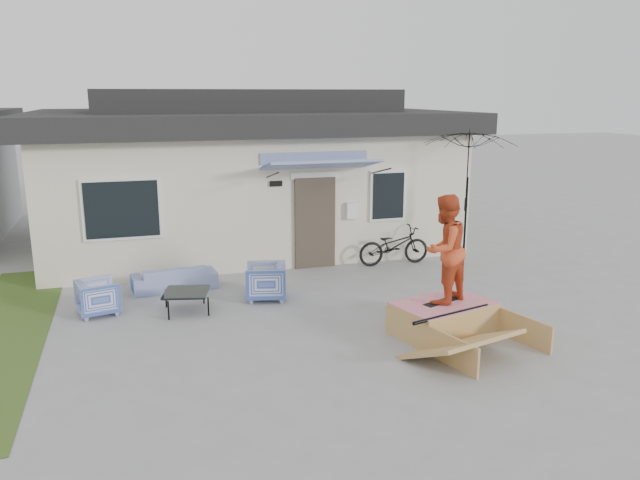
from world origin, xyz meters
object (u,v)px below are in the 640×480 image
object	(u,v)px
skater	(444,247)
skateboard	(442,301)
coffee_table	(187,301)
armchair_left	(98,295)
armchair_right	(266,280)
patio_umbrella	(467,192)
skate_ramp	(443,318)
loveseat	(174,274)
bicycle	(394,242)

from	to	relation	value
skater	skateboard	bearing A→B (deg)	180.00
coffee_table	armchair_left	bearing A→B (deg)	167.74
armchair_right	coffee_table	world-z (taller)	armchair_right
armchair_left	patio_umbrella	size ratio (longest dim) A/B	0.28
armchair_left	coffee_table	distance (m)	1.60
armchair_left	skate_ramp	bearing A→B (deg)	-129.70
skate_ramp	patio_umbrella	bearing A→B (deg)	41.10
loveseat	armchair_right	world-z (taller)	armchair_right
armchair_right	patio_umbrella	xyz separation A→B (m)	(4.92, 0.96, 1.36)
armchair_right	coffee_table	distance (m)	1.60
armchair_right	skate_ramp	bearing A→B (deg)	56.65
bicycle	skater	distance (m)	4.40
armchair_right	patio_umbrella	bearing A→B (deg)	114.65
coffee_table	skate_ramp	bearing A→B (deg)	-30.33
skateboard	bicycle	bearing A→B (deg)	56.76
armchair_left	skater	bearing A→B (deg)	-129.32
patio_umbrella	skate_ramp	xyz separation A→B (m)	(-2.45, -3.61, -1.49)
loveseat	coffee_table	size ratio (longest dim) A/B	2.14
bicycle	patio_umbrella	xyz separation A→B (m)	(1.50, -0.63, 1.19)
bicycle	skater	world-z (taller)	skater
coffee_table	armchair_right	bearing A→B (deg)	10.30
armchair_left	skate_ramp	world-z (taller)	armchair_left
armchair_left	bicycle	world-z (taller)	bicycle
armchair_left	coffee_table	world-z (taller)	armchair_left
armchair_right	skater	size ratio (longest dim) A/B	0.43
armchair_right	loveseat	bearing A→B (deg)	-111.28
armchair_right	bicycle	size ratio (longest dim) A/B	0.45
loveseat	armchair_right	bearing A→B (deg)	139.72
skate_ramp	skateboard	xyz separation A→B (m)	(-0.01, 0.05, 0.29)
loveseat	patio_umbrella	bearing A→B (deg)	172.80
coffee_table	bicycle	size ratio (longest dim) A/B	0.45
skater	coffee_table	bearing A→B (deg)	-58.24
coffee_table	skater	distance (m)	4.81
loveseat	armchair_right	xyz separation A→B (m)	(1.68, -1.17, 0.06)
skate_ramp	armchair_right	bearing A→B (deg)	118.40
armchair_left	patio_umbrella	bearing A→B (deg)	-97.48
armchair_left	skateboard	world-z (taller)	armchair_left
coffee_table	skate_ramp	world-z (taller)	skate_ramp
coffee_table	patio_umbrella	size ratio (longest dim) A/B	0.31
skate_ramp	skater	distance (m)	1.22
bicycle	skate_ramp	size ratio (longest dim) A/B	0.82
coffee_table	skater	bearing A→B (deg)	-29.87
bicycle	skateboard	world-z (taller)	bicycle
skateboard	skate_ramp	bearing A→B (deg)	-95.52
loveseat	bicycle	xyz separation A→B (m)	(5.10, 0.43, 0.22)
patio_umbrella	skater	distance (m)	4.34
bicycle	skate_ramp	xyz separation A→B (m)	(-0.96, -4.24, -0.29)
armchair_right	skater	xyz separation A→B (m)	(2.46, -2.59, 1.09)
loveseat	skate_ramp	size ratio (longest dim) A/B	0.80
armchair_left	skate_ramp	xyz separation A→B (m)	(5.59, -2.70, -0.09)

